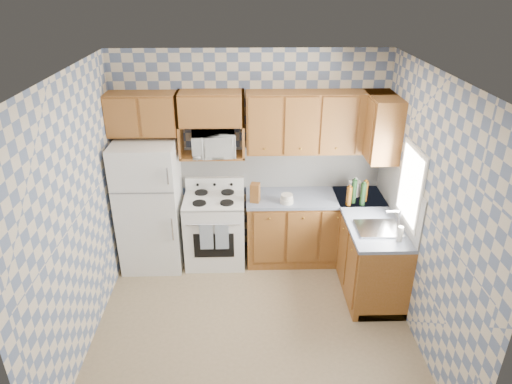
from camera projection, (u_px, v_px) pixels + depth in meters
floor at (253, 324)px, 5.02m from camera, size 3.40×3.40×0.00m
back_wall at (250, 156)px, 5.87m from camera, size 3.40×0.02×2.70m
right_wall at (426, 214)px, 4.47m from camera, size 0.02×3.20×2.70m
backsplash_back at (281, 167)px, 5.93m from camera, size 2.60×0.02×0.56m
backsplash_right at (398, 192)px, 5.25m from camera, size 0.02×1.60×0.56m
refrigerator at (150, 205)px, 5.75m from camera, size 0.75×0.70×1.68m
stove_body at (215, 230)px, 5.96m from camera, size 0.76×0.65×0.90m
cooktop at (214, 199)px, 5.76m from camera, size 0.76×0.65×0.02m
backguard at (215, 183)px, 5.96m from camera, size 0.76×0.08×0.17m
dish_towel_left at (206, 237)px, 5.60m from camera, size 0.16×0.02×0.34m
dish_towel_right at (222, 237)px, 5.60m from camera, size 0.16×0.02×0.34m
base_cabinets_back at (314, 228)px, 6.01m from camera, size 1.75×0.60×0.88m
base_cabinets_right at (366, 248)px, 5.58m from camera, size 0.60×1.60×0.88m
countertop_back at (316, 197)px, 5.81m from camera, size 1.77×0.63×0.04m
countertop_right at (370, 216)px, 5.38m from camera, size 0.63×1.60×0.04m
upper_cabinets_back at (318, 122)px, 5.52m from camera, size 1.75×0.33×0.74m
upper_cabinets_fridge at (142, 114)px, 5.42m from camera, size 0.82×0.33×0.50m
upper_cabinets_right at (381, 126)px, 5.37m from camera, size 0.33×0.70×0.74m
microwave_shelf at (213, 155)px, 5.67m from camera, size 0.80×0.33×0.03m
microwave at (213, 144)px, 5.56m from camera, size 0.56×0.40×0.29m
sink at (378, 229)px, 5.05m from camera, size 0.48×0.40×0.03m
window at (411, 186)px, 4.83m from camera, size 0.02×0.66×0.86m
bottle_0 at (354, 191)px, 5.57m from camera, size 0.07×0.07×0.30m
bottle_1 at (363, 194)px, 5.53m from camera, size 0.07×0.07×0.28m
bottle_2 at (365, 191)px, 5.62m from camera, size 0.07×0.07×0.26m
bottle_3 at (349, 196)px, 5.53m from camera, size 0.07×0.07×0.24m
knife_block at (255, 193)px, 5.61m from camera, size 0.13×0.13×0.24m
electric_kettle at (354, 189)px, 5.78m from camera, size 0.15×0.15×0.19m
food_containers at (287, 199)px, 5.61m from camera, size 0.17×0.17×0.11m
soap_bottle at (400, 234)px, 4.80m from camera, size 0.06×0.06×0.17m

